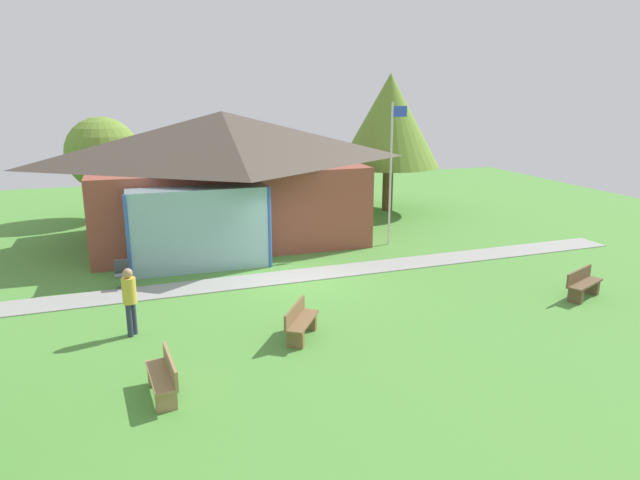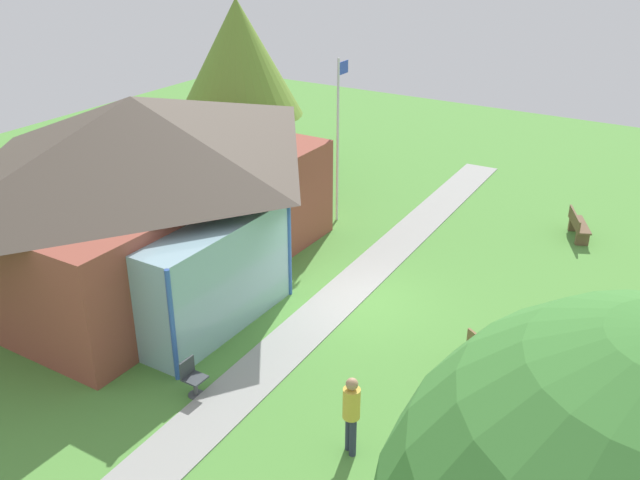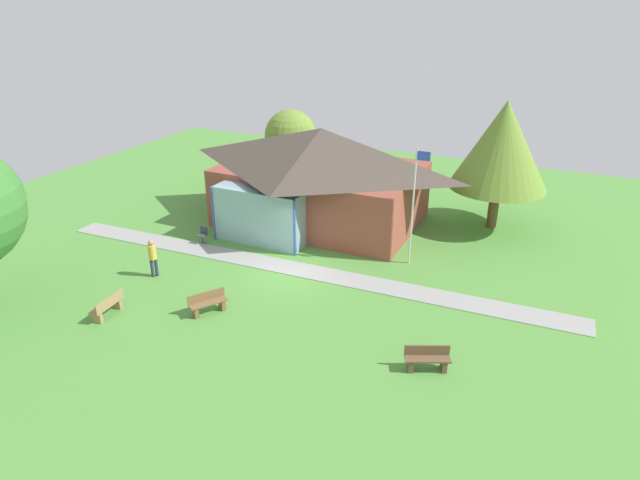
# 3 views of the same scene
# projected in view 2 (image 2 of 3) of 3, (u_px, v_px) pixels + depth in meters

# --- Properties ---
(ground_plane) EXTENTS (44.00, 44.00, 0.00)m
(ground_plane) POSITION_uv_depth(u_px,v_px,m) (353.00, 300.00, 19.30)
(ground_plane) COLOR #54933D
(pavilion) EXTENTS (11.19, 8.47, 5.11)m
(pavilion) POSITION_uv_depth(u_px,v_px,m) (142.00, 184.00, 19.93)
(pavilion) COLOR brown
(pavilion) RESTS_ON ground_plane
(footpath) EXTENTS (24.87, 2.19, 0.03)m
(footpath) POSITION_uv_depth(u_px,v_px,m) (342.00, 296.00, 19.47)
(footpath) COLOR #999993
(footpath) RESTS_ON ground_plane
(flagpole) EXTENTS (0.64, 0.08, 5.48)m
(flagpole) POSITION_uv_depth(u_px,v_px,m) (338.00, 134.00, 23.03)
(flagpole) COLOR silver
(flagpole) RESTS_ON ground_plane
(bench_front_center) EXTENTS (1.19, 1.49, 0.84)m
(bench_front_center) POSITION_uv_depth(u_px,v_px,m) (492.00, 359.00, 16.06)
(bench_front_center) COLOR brown
(bench_front_center) RESTS_ON ground_plane
(bench_lawn_far_right) EXTENTS (1.55, 1.03, 0.84)m
(bench_lawn_far_right) POSITION_uv_depth(u_px,v_px,m) (578.00, 226.00, 22.80)
(bench_lawn_far_right) COLOR brown
(bench_lawn_far_right) RESTS_ON ground_plane
(patio_chair_west) EXTENTS (0.44, 0.44, 0.86)m
(patio_chair_west) POSITION_uv_depth(u_px,v_px,m) (193.00, 378.00, 15.37)
(patio_chair_west) COLOR #33383D
(patio_chair_west) RESTS_ON ground_plane
(visitor_strolling_lawn) EXTENTS (0.34, 0.34, 1.74)m
(visitor_strolling_lawn) POSITION_uv_depth(u_px,v_px,m) (351.00, 410.00, 13.46)
(visitor_strolling_lawn) COLOR #2D3347
(visitor_strolling_lawn) RESTS_ON ground_plane
(tree_behind_pavilion_right) EXTENTS (4.96, 4.96, 6.69)m
(tree_behind_pavilion_right) POSITION_uv_depth(u_px,v_px,m) (238.00, 58.00, 27.40)
(tree_behind_pavilion_right) COLOR brown
(tree_behind_pavilion_right) RESTS_ON ground_plane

